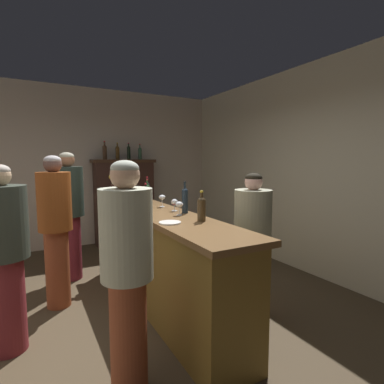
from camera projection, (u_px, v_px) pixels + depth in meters
name	position (u px, v px, depth m)	size (l,w,h in m)	color
floor	(148.00, 325.00, 2.97)	(8.51, 8.51, 0.00)	#433624
wall_back	(86.00, 167.00, 5.72)	(5.18, 0.12, 2.97)	#C2B4A1
wall_right	(328.00, 170.00, 4.04)	(0.12, 6.66, 2.97)	#BFB99F
bar_counter	(162.00, 259.00, 3.33)	(0.57, 2.99, 1.07)	brown
display_cabinet	(124.00, 200.00, 5.84)	(1.18, 0.41, 1.64)	#351F19
wine_bottle_rose	(147.00, 191.00, 3.95)	(0.06, 0.06, 0.34)	black
wine_bottle_riesling	(146.00, 199.00, 3.35)	(0.06, 0.06, 0.30)	black
wine_bottle_malbec	(202.00, 208.00, 2.76)	(0.08, 0.08, 0.28)	#41311C
wine_bottle_chardonnay	(185.00, 199.00, 3.17)	(0.07, 0.07, 0.34)	#1D2B37
wine_bottle_syrah	(147.00, 193.00, 3.81)	(0.06, 0.06, 0.32)	#294D27
wine_glass_front	(162.00, 198.00, 3.60)	(0.08, 0.08, 0.15)	white
wine_glass_mid	(179.00, 205.00, 3.05)	(0.08, 0.08, 0.14)	white
wine_glass_rear	(129.00, 192.00, 4.35)	(0.07, 0.07, 0.14)	white
wine_glass_spare	(175.00, 203.00, 3.31)	(0.07, 0.07, 0.13)	white
flower_arrangement	(116.00, 188.00, 4.26)	(0.16, 0.15, 0.37)	#4E2C24
cheese_plate	(170.00, 223.00, 2.67)	(0.20, 0.20, 0.01)	white
display_bottle_left	(105.00, 151.00, 5.57)	(0.08, 0.08, 0.34)	#432C1B
display_bottle_midleft	(117.00, 152.00, 5.69)	(0.07, 0.07, 0.32)	#4C3312
display_bottle_center	(129.00, 152.00, 5.79)	(0.06, 0.06, 0.32)	black
display_bottle_midright	(140.00, 153.00, 5.90)	(0.07, 0.07, 0.30)	#2B4C35
patron_by_cabinet	(56.00, 225.00, 3.28)	(0.35, 0.35, 1.68)	brown
patron_tall	(4.00, 253.00, 2.49)	(0.39, 0.39, 1.59)	maroon
patron_near_entrance	(69.00, 211.00, 4.06)	(0.39, 0.39, 1.73)	maroon
patron_in_grey	(127.00, 268.00, 2.05)	(0.36, 0.36, 1.62)	brown
bartender	(252.00, 240.00, 3.09)	(0.38, 0.38, 1.50)	brown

